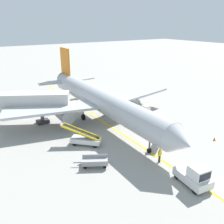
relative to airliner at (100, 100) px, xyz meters
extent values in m
plane|color=#9E9B93|center=(1.02, -10.85, -3.42)|extent=(300.00, 300.00, 0.00)
cube|color=yellow|center=(-0.01, -5.85, -3.41)|extent=(1.85, 79.99, 0.01)
cylinder|color=#B2B5BA|center=(-0.01, -0.54, 0.03)|extent=(3.88, 30.06, 3.30)
cone|color=#B2B5BA|center=(-0.33, -16.74, 0.03)|extent=(3.28, 2.46, 3.23)
cone|color=#B2B5BA|center=(0.31, 15.85, 0.43)|extent=(3.19, 2.86, 3.14)
cube|color=#B2B5BA|center=(7.51, 0.81, -0.37)|extent=(13.60, 6.78, 0.36)
cylinder|color=gray|center=(5.85, -0.16, -1.37)|extent=(1.96, 3.24, 1.90)
cube|color=#B2B5BA|center=(-7.47, 1.10, -0.37)|extent=(13.66, 7.23, 0.36)
cylinder|color=gray|center=(-5.85, 0.07, -1.37)|extent=(1.96, 3.24, 1.90)
cube|color=orange|center=(0.26, 13.45, 4.08)|extent=(0.36, 4.00, 5.20)
cube|color=#B2B5BA|center=(3.25, 12.99, 0.43)|extent=(5.43, 2.81, 0.24)
cube|color=#B2B5BA|center=(-2.75, 13.11, 0.43)|extent=(5.48, 3.00, 0.24)
cylinder|color=#4C4C51|center=(-0.23, -12.04, -1.86)|extent=(0.20, 0.20, 3.12)
cylinder|color=black|center=(-0.23, -12.04, -3.14)|extent=(0.36, 0.57, 0.56)
cylinder|color=#4C4C51|center=(2.23, 1.41, -1.86)|extent=(0.20, 0.20, 3.12)
cylinder|color=black|center=(2.23, 1.41, -2.94)|extent=(0.37, 0.97, 0.96)
cylinder|color=#4C4C51|center=(-2.17, 1.50, -1.86)|extent=(0.20, 0.20, 3.12)
cylinder|color=black|center=(-2.17, 1.50, -2.94)|extent=(0.37, 0.97, 0.96)
cube|color=black|center=(-0.29, -14.74, 0.38)|extent=(2.82, 1.05, 0.60)
cube|color=beige|center=(-9.55, 4.71, 0.18)|extent=(11.77, 8.06, 2.50)
cylinder|color=#59595B|center=(-7.98, 3.84, -2.24)|extent=(0.56, 0.56, 2.35)
cube|color=#333338|center=(-7.98, 3.84, -3.17)|extent=(1.80, 1.40, 0.50)
cube|color=silver|center=(-0.73, -18.83, -2.72)|extent=(2.33, 3.81, 0.80)
cube|color=silver|center=(-0.81, -19.46, -1.77)|extent=(1.71, 1.80, 1.10)
cube|color=black|center=(-0.91, -20.23, -1.77)|extent=(1.42, 0.26, 0.77)
cylinder|color=black|center=(-0.09, -20.18, -3.12)|extent=(0.29, 0.62, 0.60)
cylinder|color=black|center=(-1.69, -19.98, -3.12)|extent=(0.29, 0.62, 0.60)
cylinder|color=black|center=(0.22, -17.68, -3.12)|extent=(0.29, 0.62, 0.60)
cylinder|color=black|center=(-1.38, -17.48, -3.12)|extent=(0.29, 0.62, 0.60)
cube|color=silver|center=(6.78, -3.52, -2.77)|extent=(1.49, 2.50, 0.70)
cube|color=silver|center=(6.81, -3.10, -1.87)|extent=(1.12, 1.16, 1.10)
cube|color=black|center=(6.85, -2.58, -1.87)|extent=(0.98, 0.16, 0.77)
cylinder|color=black|center=(6.29, -2.64, -3.12)|extent=(0.27, 0.62, 0.60)
cylinder|color=black|center=(7.39, -2.72, -3.12)|extent=(0.27, 0.62, 0.60)
cylinder|color=black|center=(6.16, -4.31, -3.12)|extent=(0.27, 0.62, 0.60)
cylinder|color=black|center=(7.26, -4.40, -3.12)|extent=(0.27, 0.62, 0.60)
cube|color=silver|center=(-5.59, -6.07, -2.82)|extent=(3.76, 3.74, 0.60)
cylinder|color=black|center=(-6.99, -5.59, -3.12)|extent=(0.58, 0.58, 0.60)
cylinder|color=black|center=(-6.09, -4.68, -3.12)|extent=(0.58, 0.58, 0.60)
cylinder|color=black|center=(-5.09, -7.46, -3.12)|extent=(0.58, 0.58, 0.60)
cylinder|color=black|center=(-4.20, -6.55, -3.12)|extent=(0.58, 0.58, 0.60)
cube|color=black|center=(-6.02, -5.65, -1.87)|extent=(4.19, 4.15, 1.76)
cube|color=yellow|center=(-6.34, -5.97, -1.75)|extent=(3.63, 3.58, 1.84)
cube|color=yellow|center=(-5.70, -5.33, -1.75)|extent=(3.63, 3.58, 1.84)
cube|color=silver|center=(4.08, -9.99, -2.82)|extent=(3.94, 3.48, 0.60)
cylinder|color=black|center=(3.40, -11.30, -3.12)|extent=(0.61, 0.54, 0.60)
cylinder|color=black|center=(2.63, -10.28, -3.12)|extent=(0.61, 0.54, 0.60)
cylinder|color=black|center=(5.52, -9.70, -3.12)|extent=(0.61, 0.54, 0.60)
cylinder|color=black|center=(4.76, -8.68, -3.12)|extent=(0.61, 0.54, 0.60)
cube|color=black|center=(3.60, -10.35, -1.87)|extent=(4.53, 3.72, 1.76)
cube|color=yellow|center=(3.87, -10.71, -1.75)|extent=(4.06, 3.08, 1.84)
cube|color=yellow|center=(3.33, -9.99, -1.75)|extent=(4.06, 3.08, 1.84)
cube|color=#A5A5A8|center=(-7.05, -10.96, -2.98)|extent=(3.18, 2.70, 0.16)
cube|color=#4C4C51|center=(-8.65, -10.03, -3.00)|extent=(0.82, 0.52, 0.08)
cylinder|color=#4C4C51|center=(-9.04, -9.81, -3.00)|extent=(0.12, 0.12, 0.05)
cube|color=gray|center=(-7.42, -11.61, -2.73)|extent=(2.46, 1.45, 0.50)
cube|color=gray|center=(-6.67, -10.31, -2.73)|extent=(2.46, 1.45, 0.50)
cylinder|color=black|center=(-8.26, -10.95, -3.24)|extent=(0.37, 0.28, 0.36)
cylinder|color=black|center=(-7.66, -9.91, -3.24)|extent=(0.37, 0.28, 0.36)
cylinder|color=black|center=(-6.44, -12.00, -3.24)|extent=(0.37, 0.28, 0.36)
cylinder|color=black|center=(-5.84, -10.96, -3.24)|extent=(0.37, 0.28, 0.36)
cylinder|color=#26262D|center=(-0.68, -14.26, -2.99)|extent=(0.24, 0.24, 0.85)
cube|color=yellow|center=(-0.68, -14.26, -2.29)|extent=(0.36, 0.22, 0.56)
sphere|color=#9E7051|center=(-0.68, -14.26, -1.90)|extent=(0.20, 0.20, 0.20)
sphere|color=yellow|center=(-0.68, -14.26, -1.84)|extent=(0.24, 0.24, 0.24)
cylinder|color=#26262D|center=(3.81, -4.92, -2.99)|extent=(0.24, 0.24, 0.85)
cube|color=orange|center=(3.81, -4.92, -2.29)|extent=(0.36, 0.22, 0.56)
sphere|color=#9E7051|center=(3.81, -4.92, -1.90)|extent=(0.20, 0.20, 0.20)
sphere|color=yellow|center=(3.81, -4.92, -1.84)|extent=(0.24, 0.24, 0.24)
cone|color=orange|center=(9.10, -14.34, -3.20)|extent=(0.36, 0.36, 0.44)
cone|color=orange|center=(4.98, -2.96, -3.20)|extent=(0.36, 0.36, 0.44)
camera|label=1|loc=(-17.98, -31.15, 11.30)|focal=39.07mm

